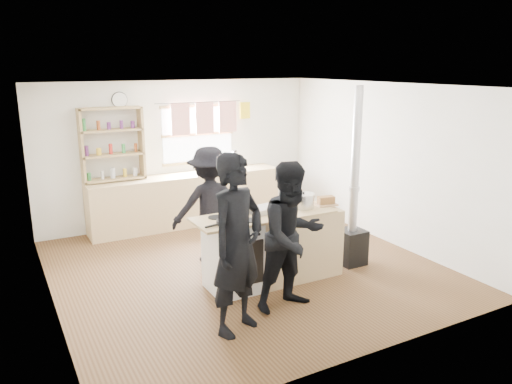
# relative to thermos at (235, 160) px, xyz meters

# --- Properties ---
(ground) EXTENTS (5.00, 5.00, 0.01)m
(ground) POSITION_rel_thermos_xyz_m (-0.95, -2.22, -1.07)
(ground) COLOR brown
(ground) RESTS_ON ground
(back_counter) EXTENTS (3.40, 0.55, 0.90)m
(back_counter) POSITION_rel_thermos_xyz_m (-0.95, 0.00, -0.62)
(back_counter) COLOR #D9BB83
(back_counter) RESTS_ON ground
(shelving_unit) EXTENTS (1.00, 0.28, 1.20)m
(shelving_unit) POSITION_rel_thermos_xyz_m (-2.15, 0.12, 0.45)
(shelving_unit) COLOR tan
(shelving_unit) RESTS_ON back_counter
(thermos) EXTENTS (0.10, 0.10, 0.33)m
(thermos) POSITION_rel_thermos_xyz_m (0.00, 0.00, 0.00)
(thermos) COLOR silver
(thermos) RESTS_ON back_counter
(cooking_island) EXTENTS (1.97, 0.64, 0.93)m
(cooking_island) POSITION_rel_thermos_xyz_m (-0.80, -2.77, -0.60)
(cooking_island) COLOR white
(cooking_island) RESTS_ON ground
(skillet_greens) EXTENTS (0.34, 0.34, 0.05)m
(skillet_greens) POSITION_rel_thermos_xyz_m (-1.51, -2.92, -0.11)
(skillet_greens) COLOR black
(skillet_greens) RESTS_ON cooking_island
(roast_tray) EXTENTS (0.40, 0.31, 0.07)m
(roast_tray) POSITION_rel_thermos_xyz_m (-0.93, -2.70, -0.10)
(roast_tray) COLOR silver
(roast_tray) RESTS_ON cooking_island
(stockpot_stove) EXTENTS (0.20, 0.20, 0.17)m
(stockpot_stove) POSITION_rel_thermos_xyz_m (-1.16, -2.58, -0.06)
(stockpot_stove) COLOR #B3B3B5
(stockpot_stove) RESTS_ON cooking_island
(stockpot_counter) EXTENTS (0.29, 0.29, 0.22)m
(stockpot_counter) POSITION_rel_thermos_xyz_m (-0.36, -2.77, -0.04)
(stockpot_counter) COLOR #B7B7BA
(stockpot_counter) RESTS_ON cooking_island
(bread_board) EXTENTS (0.31, 0.25, 0.12)m
(bread_board) POSITION_rel_thermos_xyz_m (-0.02, -2.80, -0.08)
(bread_board) COLOR tan
(bread_board) RESTS_ON cooking_island
(flue_heater) EXTENTS (0.35, 0.35, 2.50)m
(flue_heater) POSITION_rel_thermos_xyz_m (0.45, -2.81, -0.42)
(flue_heater) COLOR black
(flue_heater) RESTS_ON ground
(person_near_left) EXTENTS (0.83, 0.70, 1.92)m
(person_near_left) POSITION_rel_thermos_xyz_m (-1.78, -3.67, -0.10)
(person_near_left) COLOR black
(person_near_left) RESTS_ON ground
(person_near_right) EXTENTS (0.89, 0.72, 1.74)m
(person_near_right) POSITION_rel_thermos_xyz_m (-1.00, -3.51, -0.20)
(person_near_right) COLOR black
(person_near_right) RESTS_ON ground
(person_far) EXTENTS (1.15, 0.76, 1.67)m
(person_far) POSITION_rel_thermos_xyz_m (-1.26, -1.76, -0.23)
(person_far) COLOR black
(person_far) RESTS_ON ground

